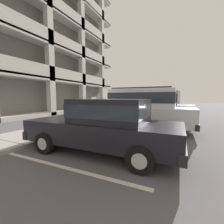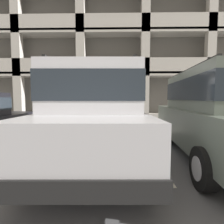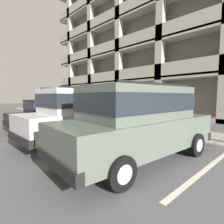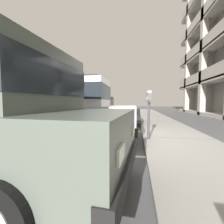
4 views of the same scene
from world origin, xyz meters
TOP-DOWN VIEW (x-y plane):
  - ground_plane at (0.00, 0.00)m, footprint 80.00×80.00m
  - sidewalk at (0.00, 1.30)m, footprint 40.00×2.20m
  - parking_stall_lines at (1.49, -1.40)m, footprint 12.03×4.80m
  - silver_suv at (0.18, -2.41)m, footprint 2.09×4.82m
  - red_sedan at (-3.19, -2.17)m, footprint 1.89×4.50m
  - parking_meter_near at (0.28, 0.35)m, footprint 0.35×0.12m

SIDE VIEW (x-z plane):
  - ground_plane at x=0.00m, z-range -0.10..0.00m
  - parking_stall_lines at x=1.49m, z-range 0.00..0.01m
  - sidewalk at x=0.00m, z-range 0.00..0.12m
  - red_sedan at x=-3.19m, z-range 0.05..1.59m
  - silver_suv at x=0.18m, z-range 0.07..2.11m
  - parking_meter_near at x=0.28m, z-range 0.48..1.95m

